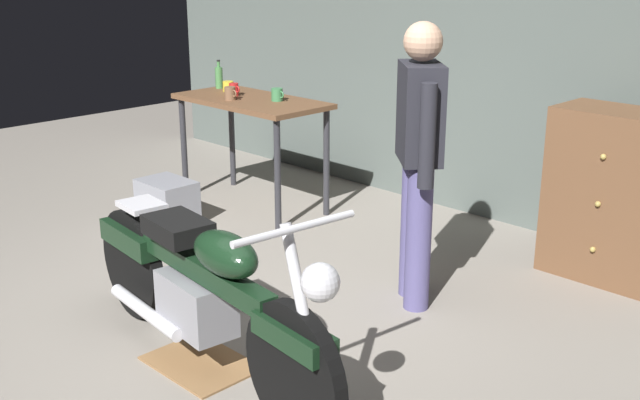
{
  "coord_description": "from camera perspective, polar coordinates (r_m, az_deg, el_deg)",
  "views": [
    {
      "loc": [
        3.13,
        -2.39,
        2.05
      ],
      "look_at": [
        0.05,
        0.7,
        0.65
      ],
      "focal_mm": 44.18,
      "sensor_mm": 36.0,
      "label": 1
    }
  ],
  "objects": [
    {
      "name": "motorcycle",
      "position": [
        3.96,
        -8.57,
        -6.28
      ],
      "size": [
        2.18,
        0.6,
        1.0
      ],
      "rotation": [
        0.0,
        0.0,
        -0.11
      ],
      "color": "black",
      "rests_on": "ground_plane"
    },
    {
      "name": "person_standing",
      "position": [
        4.56,
        7.16,
        3.38
      ],
      "size": [
        0.45,
        0.42,
        1.67
      ],
      "rotation": [
        0.0,
        0.0,
        2.4
      ],
      "color": "#585287",
      "rests_on": "ground_plane"
    },
    {
      "name": "mug_red_diner",
      "position": [
        6.49,
        -6.24,
        7.97
      ],
      "size": [
        0.11,
        0.08,
        0.1
      ],
      "color": "red",
      "rests_on": "workbench"
    },
    {
      "name": "mug_yellow_tall",
      "position": [
        6.69,
        -6.66,
        8.17
      ],
      "size": [
        0.12,
        0.09,
        0.09
      ],
      "color": "yellow",
      "rests_on": "workbench"
    },
    {
      "name": "back_wall",
      "position": [
        6.08,
        14.1,
        12.58
      ],
      "size": [
        8.0,
        0.12,
        3.1
      ],
      "primitive_type": "cube",
      "color": "#56605B",
      "rests_on": "ground_plane"
    },
    {
      "name": "drip_tray",
      "position": [
        4.19,
        -8.63,
        -11.61
      ],
      "size": [
        0.56,
        0.4,
        0.01
      ],
      "primitive_type": "cube",
      "color": "olive",
      "rests_on": "ground_plane"
    },
    {
      "name": "mug_green_speckled",
      "position": [
        6.24,
        -3.12,
        7.63
      ],
      "size": [
        0.12,
        0.09,
        0.1
      ],
      "color": "#3D7F4C",
      "rests_on": "workbench"
    },
    {
      "name": "workbench",
      "position": [
        6.38,
        -4.98,
        6.34
      ],
      "size": [
        1.3,
        0.64,
        0.9
      ],
      "color": "brown",
      "rests_on": "ground_plane"
    },
    {
      "name": "wooden_dresser",
      "position": [
        5.32,
        20.57,
        0.27
      ],
      "size": [
        0.8,
        0.47,
        1.1
      ],
      "color": "brown",
      "rests_on": "ground_plane"
    },
    {
      "name": "mug_brown_stoneware",
      "position": [
        6.31,
        -6.52,
        7.68
      ],
      "size": [
        0.12,
        0.09,
        0.1
      ],
      "color": "brown",
      "rests_on": "workbench"
    },
    {
      "name": "bottle",
      "position": [
        6.85,
        -7.33,
        8.83
      ],
      "size": [
        0.06,
        0.06,
        0.24
      ],
      "color": "#4C8C4C",
      "rests_on": "workbench"
    },
    {
      "name": "ground_plane",
      "position": [
        4.44,
        -6.99,
        -9.84
      ],
      "size": [
        12.0,
        12.0,
        0.0
      ],
      "primitive_type": "plane",
      "color": "gray"
    },
    {
      "name": "storage_bin",
      "position": [
        6.22,
        -11.0,
        -0.12
      ],
      "size": [
        0.44,
        0.32,
        0.34
      ],
      "primitive_type": "cube",
      "color": "gray",
      "rests_on": "ground_plane"
    }
  ]
}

